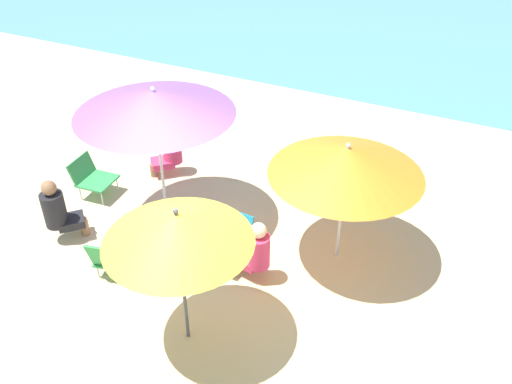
{
  "coord_description": "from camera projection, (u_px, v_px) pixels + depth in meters",
  "views": [
    {
      "loc": [
        2.92,
        -4.13,
        5.07
      ],
      "look_at": [
        0.2,
        1.57,
        0.7
      ],
      "focal_mm": 38.99,
      "sensor_mm": 36.0,
      "label": 1
    }
  ],
  "objects": [
    {
      "name": "umbrella_orange",
      "position": [
        347.0,
        161.0,
        6.79
      ],
      "size": [
        1.95,
        1.95,
        1.77
      ],
      "color": "silver",
      "rests_on": "ground_plane"
    },
    {
      "name": "beach_chair_b",
      "position": [
        230.0,
        240.0,
        7.4
      ],
      "size": [
        0.53,
        0.64,
        0.67
      ],
      "rotation": [
        0.0,
        0.0,
        -1.64
      ],
      "color": "teal",
      "rests_on": "ground_plane"
    },
    {
      "name": "person_a",
      "position": [
        58.0,
        210.0,
        7.66
      ],
      "size": [
        0.52,
        0.53,
        0.99
      ],
      "rotation": [
        0.0,
        0.0,
        0.8
      ],
      "color": "black",
      "rests_on": "ground_plane"
    },
    {
      "name": "person_b",
      "position": [
        169.0,
        150.0,
        9.12
      ],
      "size": [
        0.52,
        0.51,
        0.89
      ],
      "rotation": [
        0.0,
        0.0,
        3.9
      ],
      "color": "#DB3866",
      "rests_on": "ground_plane"
    },
    {
      "name": "sea_water",
      "position": [
        424.0,
        1.0,
        17.67
      ],
      "size": [
        40.0,
        16.0,
        0.01
      ],
      "primitive_type": "cube",
      "color": "#5693A3",
      "rests_on": "ground_plane"
    },
    {
      "name": "person_c",
      "position": [
        255.0,
        251.0,
        7.03
      ],
      "size": [
        0.54,
        0.35,
        0.91
      ],
      "rotation": [
        0.0,
        0.0,
        2.96
      ],
      "color": "#DB3866",
      "rests_on": "ground_plane"
    },
    {
      "name": "ground_plane",
      "position": [
        188.0,
        298.0,
        6.98
      ],
      "size": [
        40.0,
        40.0,
        0.0
      ],
      "primitive_type": "plane",
      "color": "#D3BC8C"
    },
    {
      "name": "umbrella_purple",
      "position": [
        154.0,
        102.0,
        7.26
      ],
      "size": [
        2.16,
        2.16,
        2.13
      ],
      "color": "silver",
      "rests_on": "ground_plane"
    },
    {
      "name": "umbrella_yellow",
      "position": [
        177.0,
        228.0,
        5.57
      ],
      "size": [
        1.58,
        1.58,
        1.84
      ],
      "color": "#4C4C51",
      "rests_on": "ground_plane"
    },
    {
      "name": "beach_chair_a",
      "position": [
        91.0,
        176.0,
        8.68
      ],
      "size": [
        0.62,
        0.57,
        0.61
      ],
      "rotation": [
        0.0,
        0.0,
        0.07
      ],
      "color": "#33934C",
      "rests_on": "ground_plane"
    },
    {
      "name": "beach_chair_c",
      "position": [
        110.0,
        258.0,
        7.13
      ],
      "size": [
        0.55,
        0.61,
        0.64
      ],
      "rotation": [
        0.0,
        0.0,
        1.8
      ],
      "color": "#33934C",
      "rests_on": "ground_plane"
    }
  ]
}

